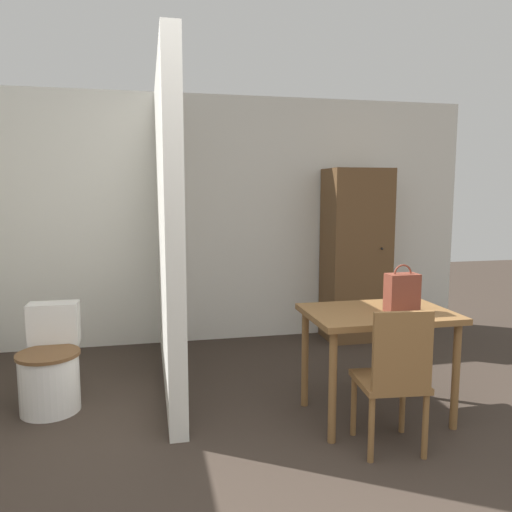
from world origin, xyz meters
TOP-DOWN VIEW (x-y plane):
  - wall_back at (0.00, 3.42)m, footprint 5.46×0.12m
  - partition_wall at (-0.50, 2.30)m, footprint 0.12×2.12m
  - dining_table at (0.84, 1.33)m, footprint 0.96×0.67m
  - wooden_chair at (0.73, 0.87)m, footprint 0.42×0.42m
  - toilet at (-1.37, 1.96)m, footprint 0.43×0.58m
  - handbag at (0.98, 1.27)m, footprint 0.21×0.12m
  - wooden_cabinet at (1.45, 3.11)m, footprint 0.63×0.49m

SIDE VIEW (x-z plane):
  - toilet at x=-1.37m, z-range -0.07..0.65m
  - wooden_chair at x=0.73m, z-range 0.03..0.91m
  - dining_table at x=0.84m, z-range 0.27..1.02m
  - handbag at x=0.98m, z-range 0.72..1.04m
  - wooden_cabinet at x=1.45m, z-range 0.00..1.77m
  - wall_back at x=0.00m, z-range 0.00..2.50m
  - partition_wall at x=-0.50m, z-range 0.00..2.50m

